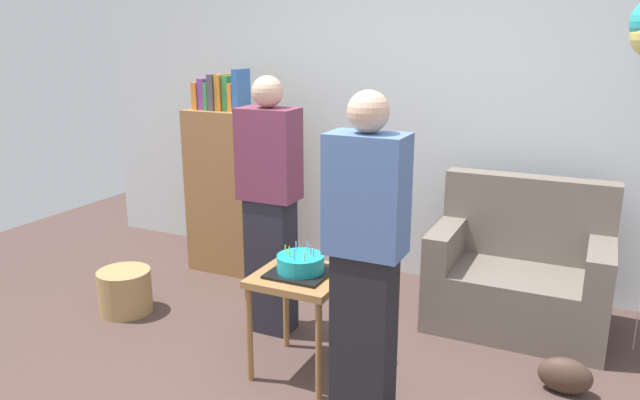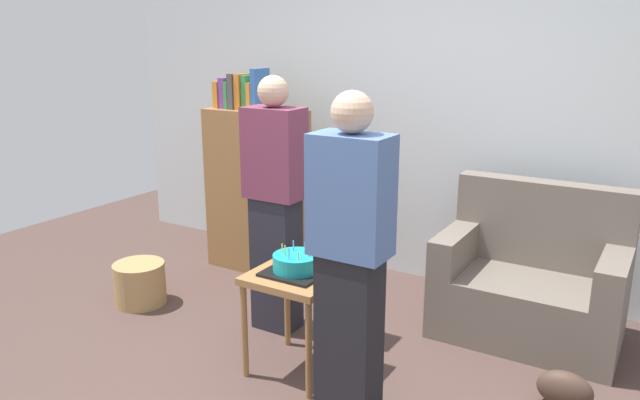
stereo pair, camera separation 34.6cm
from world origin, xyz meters
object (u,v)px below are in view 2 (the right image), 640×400
(couch, at_px, (531,284))
(side_table, at_px, (297,288))
(person_blowing_candles, at_px, (275,205))
(birthday_cake, at_px, (296,264))
(bookshelf, at_px, (257,186))
(handbag, at_px, (565,390))
(wicker_basket, at_px, (140,283))
(person_holding_cake, at_px, (350,264))

(couch, xyz_separation_m, side_table, (-1.02, -1.14, 0.16))
(couch, relative_size, person_blowing_candles, 0.67)
(couch, relative_size, birthday_cake, 3.44)
(bookshelf, distance_m, person_blowing_candles, 1.11)
(handbag, bearing_deg, person_blowing_candles, -179.33)
(couch, distance_m, handbag, 0.85)
(couch, height_order, side_table, couch)
(birthday_cake, bearing_deg, wicker_basket, 173.40)
(couch, relative_size, person_holding_cake, 0.67)
(couch, xyz_separation_m, person_blowing_candles, (-1.43, -0.76, 0.49))
(side_table, height_order, handbag, side_table)
(person_holding_cake, bearing_deg, side_table, -18.35)
(birthday_cake, bearing_deg, bookshelf, 134.39)
(bookshelf, bearing_deg, wicker_basket, -106.23)
(side_table, bearing_deg, handbag, 16.14)
(person_blowing_candles, bearing_deg, side_table, -30.78)
(person_blowing_candles, relative_size, wicker_basket, 4.53)
(person_blowing_candles, distance_m, person_holding_cake, 1.10)
(side_table, xyz_separation_m, handbag, (1.38, 0.40, -0.40))
(wicker_basket, bearing_deg, birthday_cake, -6.60)
(birthday_cake, bearing_deg, side_table, 29.47)
(birthday_cake, relative_size, person_blowing_candles, 0.20)
(bookshelf, relative_size, person_blowing_candles, 0.99)
(person_blowing_candles, bearing_deg, bookshelf, 145.46)
(side_table, distance_m, wicker_basket, 1.50)
(person_holding_cake, xyz_separation_m, handbag, (0.90, 0.68, -0.73))
(bookshelf, bearing_deg, side_table, -45.61)
(couch, distance_m, side_table, 1.54)
(bookshelf, height_order, birthday_cake, bookshelf)
(birthday_cake, relative_size, wicker_basket, 0.89)
(side_table, relative_size, person_holding_cake, 0.36)
(wicker_basket, distance_m, handbag, 2.84)
(couch, relative_size, side_table, 1.86)
(couch, xyz_separation_m, person_holding_cake, (-0.54, -1.41, 0.49))
(handbag, bearing_deg, bookshelf, 162.86)
(bookshelf, relative_size, handbag, 5.77)
(side_table, distance_m, handbag, 1.49)
(couch, height_order, wicker_basket, couch)
(person_blowing_candles, bearing_deg, birthday_cake, -30.78)
(person_blowing_candles, distance_m, wicker_basket, 1.27)
(birthday_cake, bearing_deg, person_holding_cake, -29.87)
(couch, xyz_separation_m, birthday_cake, (-1.02, -1.14, 0.30))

